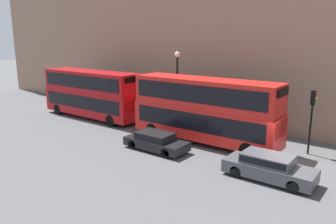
% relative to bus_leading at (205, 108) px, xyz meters
% --- Properties ---
extents(ground_plane, '(200.00, 200.00, 0.00)m').
position_rel_bus_leading_xyz_m(ground_plane, '(-1.60, -6.24, -2.48)').
color(ground_plane, '#515154').
extents(building_facade, '(1.10, 80.00, 14.48)m').
position_rel_bus_leading_xyz_m(building_facade, '(5.40, -6.24, 5.06)').
color(building_facade, '#93705B').
rests_on(building_facade, ground).
extents(bus_leading, '(2.59, 10.76, 4.51)m').
position_rel_bus_leading_xyz_m(bus_leading, '(0.00, 0.00, 0.00)').
color(bus_leading, red).
rests_on(bus_leading, ground).
extents(bus_second_in_queue, '(2.59, 10.49, 4.29)m').
position_rel_bus_leading_xyz_m(bus_second_in_queue, '(-0.00, 11.94, -0.11)').
color(bus_second_in_queue, '#A80F14').
rests_on(bus_second_in_queue, ground).
extents(car_dark_sedan, '(1.78, 4.63, 1.37)m').
position_rel_bus_leading_xyz_m(car_dark_sedan, '(-3.40, -5.94, -1.75)').
color(car_dark_sedan, '#47474C').
rests_on(car_dark_sedan, ground).
extents(car_hatchback, '(1.77, 4.32, 1.19)m').
position_rel_bus_leading_xyz_m(car_hatchback, '(-3.40, 1.63, -1.84)').
color(car_hatchback, black).
rests_on(car_hatchback, ground).
extents(traffic_light, '(0.30, 0.36, 4.10)m').
position_rel_bus_leading_xyz_m(traffic_light, '(1.89, -6.60, 0.46)').
color(traffic_light, black).
rests_on(traffic_light, ground).
extents(street_lamp, '(0.44, 0.44, 6.18)m').
position_rel_bus_leading_xyz_m(street_lamp, '(1.78, 3.61, 1.36)').
color(street_lamp, black).
rests_on(street_lamp, ground).
extents(pedestrian, '(0.36, 0.36, 1.58)m').
position_rel_bus_leading_xyz_m(pedestrian, '(2.38, 12.95, -1.75)').
color(pedestrian, brown).
rests_on(pedestrian, ground).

